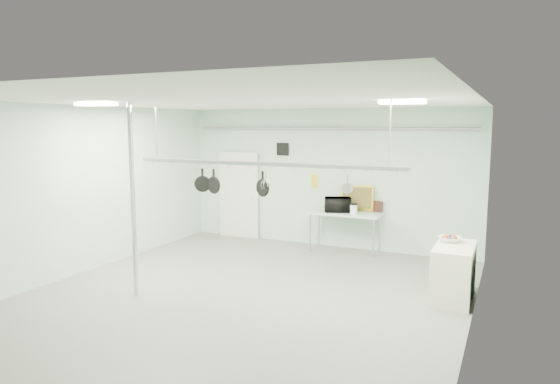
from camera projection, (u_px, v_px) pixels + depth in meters
The scene contains 25 objects.
floor at pixel (242, 298), 8.22m from camera, with size 8.00×8.00×0.00m, color gray.
ceiling at pixel (240, 102), 7.79m from camera, with size 7.00×8.00×0.02m, color silver.
back_wall at pixel (326, 178), 11.58m from camera, with size 7.00×0.02×3.20m, color silver.
right_wall at pixel (473, 220), 6.53m from camera, with size 0.02×8.00×3.20m, color silver.
door at pixel (239, 196), 12.58m from camera, with size 1.10×0.10×2.20m, color silver.
wall_vent at pixel (283, 149), 11.94m from camera, with size 0.30×0.04×0.30m, color black.
conduit_pipe at pixel (325, 128), 11.35m from camera, with size 0.07×0.07×6.60m, color gray.
chrome_pole at pixel (133, 200), 8.18m from camera, with size 0.08×0.08×3.20m, color silver.
prep_table at pixel (345, 215), 11.08m from camera, with size 1.60×0.70×0.91m.
side_cabinet at pixel (454, 273), 8.09m from camera, with size 0.60×1.20×0.90m, color silver.
pot_rack at pixel (260, 162), 8.10m from camera, with size 4.80×0.06×1.00m.
light_panel_left at pixel (96, 104), 8.00m from camera, with size 0.65×0.30×0.05m, color white.
light_panel_right at pixel (402, 102), 7.32m from camera, with size 0.65×0.30×0.05m, color white.
microwave at pixel (338, 205), 11.11m from camera, with size 0.58×0.39×0.32m, color black.
coffee_canister at pixel (354, 209), 10.81m from camera, with size 0.15×0.15×0.21m, color white.
painting_large at pixel (357, 198), 11.23m from camera, with size 0.78×0.05×0.58m, color gold.
painting_small at pixel (376, 206), 11.07m from camera, with size 0.30×0.04×0.25m, color black.
fruit_bowl at pixel (450, 239), 8.28m from camera, with size 0.36×0.36×0.09m, color silver.
skillet_left at pixel (202, 179), 8.63m from camera, with size 0.28×0.06×0.38m, color black, non-canonical shape.
skillet_mid at pixel (214, 181), 8.53m from camera, with size 0.30×0.06×0.43m, color black, non-canonical shape.
skillet_right at pixel (263, 183), 8.14m from camera, with size 0.29×0.06×0.41m, color black, non-canonical shape.
whisk at pixel (266, 181), 8.10m from camera, with size 0.17×0.17×0.32m, color silver, non-canonical shape.
grater at pixel (315, 181), 7.74m from camera, with size 0.10×0.02×0.24m, color yellow, non-canonical shape.
saucepan at pixel (348, 184), 7.52m from camera, with size 0.16×0.09×0.29m, color #A4A3A8, non-canonical shape.
fruit_cluster at pixel (450, 237), 8.28m from camera, with size 0.24×0.24×0.09m, color #B71015, non-canonical shape.
Camera 1 is at (3.93, -6.89, 2.84)m, focal length 32.00 mm.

